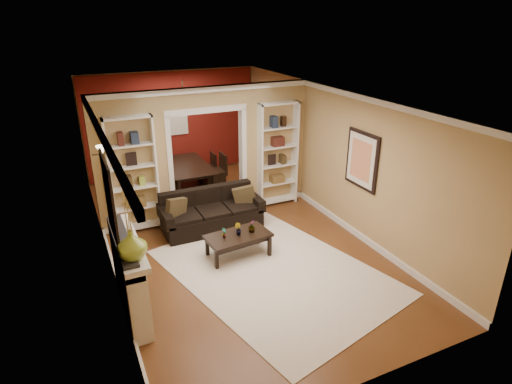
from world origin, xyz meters
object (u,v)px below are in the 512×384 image
dining_table (188,177)px  fireplace (131,276)px  sofa (212,211)px  bookshelf_left (133,176)px  coffee_table (238,245)px  bookshelf_right (277,155)px

dining_table → fireplace: bearing=153.6°
sofa → bookshelf_left: 1.65m
coffee_table → fireplace: size_ratio=0.66×
sofa → bookshelf_left: (-1.34, 0.58, 0.76)m
sofa → bookshelf_right: size_ratio=0.87×
fireplace → bookshelf_right: bearing=34.8°
sofa → dining_table: (0.18, 2.21, -0.07)m
bookshelf_right → dining_table: size_ratio=1.26×
sofa → dining_table: size_ratio=1.10×
sofa → bookshelf_right: (1.76, 0.58, 0.76)m
fireplace → dining_table: bearing=63.6°
coffee_table → dining_table: 3.40m
coffee_table → dining_table: (0.10, 3.40, 0.11)m
coffee_table → fireplace: 2.13m
bookshelf_left → bookshelf_right: (3.10, 0.00, 0.00)m
bookshelf_right → fireplace: bookshelf_right is taller
sofa → fireplace: bearing=-134.0°
coffee_table → fireplace: fireplace is taller
dining_table → bookshelf_left: bearing=136.9°
bookshelf_left → coffee_table: bearing=-51.4°
bookshelf_right → sofa: bearing=-161.7°
fireplace → dining_table: 4.65m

